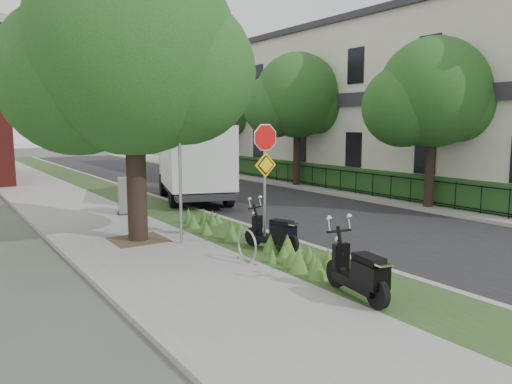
% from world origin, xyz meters
% --- Properties ---
extents(ground, '(120.00, 120.00, 0.00)m').
position_xyz_m(ground, '(0.00, 0.00, 0.00)').
color(ground, '#4C5147').
rests_on(ground, ground).
extents(sidewalk_near, '(3.50, 60.00, 0.12)m').
position_xyz_m(sidewalk_near, '(-4.25, 10.00, 0.06)').
color(sidewalk_near, gray).
rests_on(sidewalk_near, ground).
extents(verge, '(2.00, 60.00, 0.12)m').
position_xyz_m(verge, '(-1.50, 10.00, 0.06)').
color(verge, '#24401B').
rests_on(verge, ground).
extents(kerb_near, '(0.20, 60.00, 0.13)m').
position_xyz_m(kerb_near, '(-0.50, 10.00, 0.07)').
color(kerb_near, '#9E9991').
rests_on(kerb_near, ground).
extents(road, '(7.00, 60.00, 0.01)m').
position_xyz_m(road, '(3.00, 10.00, 0.01)').
color(road, black).
rests_on(road, ground).
extents(kerb_far, '(0.20, 60.00, 0.13)m').
position_xyz_m(kerb_far, '(6.50, 10.00, 0.07)').
color(kerb_far, '#9E9991').
rests_on(kerb_far, ground).
extents(footpath_far, '(3.20, 60.00, 0.12)m').
position_xyz_m(footpath_far, '(8.20, 10.00, 0.06)').
color(footpath_far, gray).
rests_on(footpath_far, ground).
extents(street_tree_main, '(6.21, 5.54, 7.66)m').
position_xyz_m(street_tree_main, '(-4.08, 2.86, 4.80)').
color(street_tree_main, black).
rests_on(street_tree_main, ground).
extents(bare_post, '(0.08, 0.08, 4.00)m').
position_xyz_m(bare_post, '(-3.20, 1.80, 2.12)').
color(bare_post, '#A5A8AD').
rests_on(bare_post, ground).
extents(bike_hoop, '(0.06, 0.78, 0.77)m').
position_xyz_m(bike_hoop, '(-2.70, -0.60, 0.50)').
color(bike_hoop, '#A5A8AD').
rests_on(bike_hoop, ground).
extents(sign_assembly, '(0.94, 0.08, 3.22)m').
position_xyz_m(sign_assembly, '(-1.40, 0.58, 2.33)').
color(sign_assembly, '#A5A8AD').
rests_on(sign_assembly, ground).
extents(fence_far, '(0.04, 24.00, 1.00)m').
position_xyz_m(fence_far, '(7.20, 10.00, 0.67)').
color(fence_far, black).
rests_on(fence_far, ground).
extents(hedge_far, '(1.00, 24.00, 1.10)m').
position_xyz_m(hedge_far, '(7.90, 10.00, 0.67)').
color(hedge_far, '#174118').
rests_on(hedge_far, footpath_far).
extents(terrace_houses, '(7.40, 26.40, 8.20)m').
position_xyz_m(terrace_houses, '(11.49, 10.00, 4.16)').
color(terrace_houses, beige).
rests_on(terrace_houses, ground).
extents(far_tree_a, '(4.60, 4.10, 6.22)m').
position_xyz_m(far_tree_a, '(6.94, 2.05, 4.13)').
color(far_tree_a, black).
rests_on(far_tree_a, ground).
extents(far_tree_b, '(4.83, 4.31, 6.56)m').
position_xyz_m(far_tree_b, '(6.94, 10.05, 4.37)').
color(far_tree_b, black).
rests_on(far_tree_b, ground).
extents(far_tree_c, '(4.37, 3.89, 5.93)m').
position_xyz_m(far_tree_c, '(6.94, 18.04, 3.95)').
color(far_tree_c, black).
rests_on(far_tree_c, ground).
extents(scooter_near, '(0.55, 1.79, 0.85)m').
position_xyz_m(scooter_near, '(-2.33, -3.81, 0.53)').
color(scooter_near, black).
rests_on(scooter_near, ground).
extents(scooter_far, '(0.64, 1.59, 0.78)m').
position_xyz_m(scooter_far, '(-1.56, -0.17, 0.50)').
color(scooter_far, black).
rests_on(scooter_far, ground).
extents(box_truck, '(3.93, 6.33, 2.68)m').
position_xyz_m(box_truck, '(0.49, 8.45, 1.75)').
color(box_truck, '#262628').
rests_on(box_truck, ground).
extents(utility_cabinet, '(1.06, 0.84, 1.25)m').
position_xyz_m(utility_cabinet, '(-2.80, 6.74, 0.72)').
color(utility_cabinet, '#262628').
rests_on(utility_cabinet, ground).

